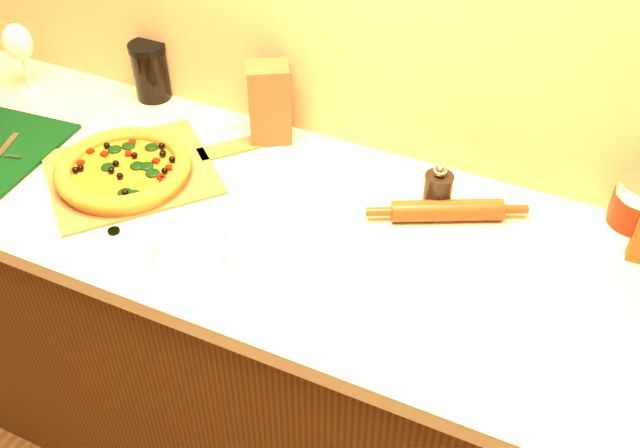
{
  "coord_description": "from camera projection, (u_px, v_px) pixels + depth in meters",
  "views": [
    {
      "loc": [
        0.51,
        0.39,
        1.9
      ],
      "look_at": [
        0.05,
        1.38,
        0.96
      ],
      "focal_mm": 40.0,
      "sensor_mm": 36.0,
      "label": 1
    }
  ],
  "objects": [
    {
      "name": "cabinet",
      "position": [
        310.0,
        362.0,
        1.83
      ],
      "size": [
        2.8,
        0.65,
        0.86
      ],
      "primitive_type": "cube",
      "color": "#40210D",
      "rests_on": "ground"
    },
    {
      "name": "countertop",
      "position": [
        308.0,
        231.0,
        1.54
      ],
      "size": [
        2.84,
        0.68,
        0.04
      ],
      "primitive_type": "cube",
      "color": "beige",
      "rests_on": "cabinet"
    },
    {
      "name": "pizza_peel",
      "position": [
        137.0,
        171.0,
        1.66
      ],
      "size": [
        0.49,
        0.5,
        0.01
      ],
      "rotation": [
        0.0,
        0.0,
        -0.71
      ],
      "color": "brown",
      "rests_on": "countertop"
    },
    {
      "name": "pizza",
      "position": [
        124.0,
        169.0,
        1.63
      ],
      "size": [
        0.31,
        0.31,
        0.04
      ],
      "color": "#B7772D",
      "rests_on": "pizza_peel"
    },
    {
      "name": "bottle_cap",
      "position": [
        114.0,
        231.0,
        1.51
      ],
      "size": [
        0.03,
        0.03,
        0.01
      ],
      "primitive_type": "cylinder",
      "rotation": [
        0.0,
        0.0,
        -0.25
      ],
      "color": "black",
      "rests_on": "countertop"
    },
    {
      "name": "pepper_grinder",
      "position": [
        438.0,
        191.0,
        1.54
      ],
      "size": [
        0.06,
        0.06,
        0.12
      ],
      "color": "black",
      "rests_on": "countertop"
    },
    {
      "name": "rolling_pin",
      "position": [
        447.0,
        210.0,
        1.52
      ],
      "size": [
        0.32,
        0.17,
        0.05
      ],
      "rotation": [
        0.0,
        0.0,
        0.46
      ],
      "color": "#5E2810",
      "rests_on": "countertop"
    },
    {
      "name": "coffee_canister",
      "position": [
        637.0,
        211.0,
        1.44
      ],
      "size": [
        0.11,
        0.11,
        0.15
      ],
      "color": "silver",
      "rests_on": "countertop"
    },
    {
      "name": "wine_glass",
      "position": [
        18.0,
        44.0,
        1.87
      ],
      "size": [
        0.08,
        0.08,
        0.19
      ],
      "color": "silver",
      "rests_on": "countertop"
    },
    {
      "name": "paper_bag",
      "position": [
        269.0,
        103.0,
        1.71
      ],
      "size": [
        0.13,
        0.12,
        0.2
      ],
      "primitive_type": "cube",
      "rotation": [
        0.0,
        0.0,
        0.55
      ],
      "color": "brown",
      "rests_on": "countertop"
    },
    {
      "name": "dark_jar",
      "position": [
        151.0,
        71.0,
        1.87
      ],
      "size": [
        0.1,
        0.1,
        0.16
      ],
      "color": "black",
      "rests_on": "countertop"
    }
  ]
}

